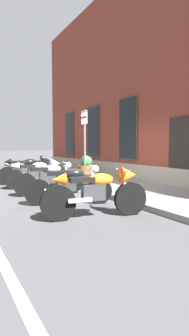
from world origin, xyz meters
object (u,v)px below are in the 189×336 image
at_px(motorcycle_white_sport, 39,172).
at_px(motorcycle_orange_sport, 100,190).
at_px(motorcycle_black_sport, 30,168).
at_px(parking_sign, 85,136).
at_px(motorcycle_black_naked, 70,185).
at_px(barrel_planter, 86,171).
at_px(motorcycle_grey_naked, 50,178).

height_order(motorcycle_white_sport, motorcycle_orange_sport, motorcycle_orange_sport).
xyz_separation_m(motorcycle_black_sport, parking_sign, (1.86, 1.37, 1.16)).
height_order(motorcycle_black_naked, barrel_planter, barrel_planter).
relative_size(motorcycle_white_sport, motorcycle_orange_sport, 0.97).
xyz_separation_m(motorcycle_black_sport, motorcycle_grey_naked, (2.58, -0.14, -0.10)).
xyz_separation_m(motorcycle_white_sport, barrel_planter, (0.56, 1.52, -0.00)).
xyz_separation_m(motorcycle_black_sport, motorcycle_white_sport, (1.15, -0.01, -0.03)).
bearing_deg(motorcycle_black_naked, motorcycle_black_sport, 177.78).
bearing_deg(barrel_planter, motorcycle_orange_sport, -23.75).
height_order(motorcycle_black_sport, motorcycle_grey_naked, motorcycle_black_sport).
xyz_separation_m(motorcycle_grey_naked, motorcycle_orange_sport, (2.87, -0.00, 0.08)).
xyz_separation_m(motorcycle_grey_naked, parking_sign, (-0.72, 1.50, 1.26)).
bearing_deg(parking_sign, motorcycle_orange_sport, -22.73).
distance_m(motorcycle_black_naked, parking_sign, 2.96).
bearing_deg(motorcycle_orange_sport, motorcycle_grey_naked, 180.00).
bearing_deg(motorcycle_grey_naked, motorcycle_orange_sport, -0.00).
xyz_separation_m(motorcycle_black_naked, parking_sign, (-2.20, 1.52, 1.26)).
distance_m(motorcycle_white_sport, motorcycle_grey_naked, 1.44).
xyz_separation_m(motorcycle_white_sport, parking_sign, (0.71, 1.38, 1.19)).
bearing_deg(barrel_planter, motorcycle_grey_naked, -62.02).
height_order(motorcycle_black_sport, barrel_planter, barrel_planter).
height_order(motorcycle_orange_sport, parking_sign, parking_sign).
xyz_separation_m(motorcycle_white_sport, motorcycle_black_naked, (2.91, -0.15, -0.07)).
bearing_deg(motorcycle_black_sport, barrel_planter, 41.50).
relative_size(motorcycle_orange_sport, barrel_planter, 2.28).
relative_size(motorcycle_black_naked, barrel_planter, 2.13).
height_order(motorcycle_black_naked, parking_sign, parking_sign).
height_order(motorcycle_grey_naked, motorcycle_orange_sport, motorcycle_orange_sport).
bearing_deg(motorcycle_white_sport, motorcycle_orange_sport, -1.66).
distance_m(motorcycle_grey_naked, motorcycle_orange_sport, 2.87).
xyz_separation_m(motorcycle_black_sport, motorcycle_black_naked, (4.06, -0.16, -0.10)).
xyz_separation_m(motorcycle_black_sport, motorcycle_orange_sport, (5.45, -0.14, -0.02)).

